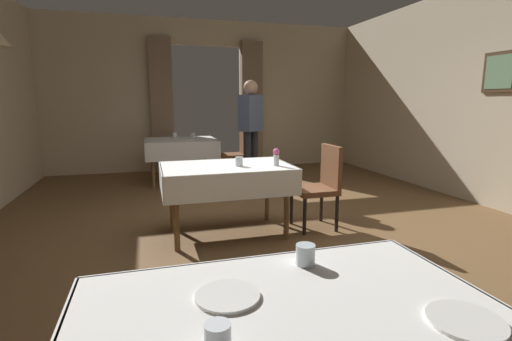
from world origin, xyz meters
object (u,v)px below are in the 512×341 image
dining_table_mid (226,174)px  glass_near_c (305,255)px  flower_vase_mid (276,156)px  glass_mid_b (239,161)px  glass_far_a (193,135)px  person_waiter_by_doorway (251,126)px  glass_near_b (218,339)px  glass_far_b (175,135)px  chair_mid_right (321,183)px  plate_far_c (188,140)px  plate_near_a (466,321)px  chair_far_right (237,151)px  plate_near_d (228,296)px  dining_table_far (181,145)px

dining_table_mid → glass_near_c: size_ratio=15.73×
dining_table_mid → flower_vase_mid: flower_vase_mid is taller
glass_mid_b → glass_far_a: 3.19m
glass_mid_b → person_waiter_by_doorway: 2.02m
glass_near_b → glass_far_b: glass_far_b is taller
chair_mid_right → plate_far_c: bearing=112.8°
glass_mid_b → glass_far_b: (-0.42, 3.20, 0.00)m
plate_near_a → glass_mid_b: glass_mid_b is taller
chair_far_right → glass_near_b: size_ratio=10.74×
chair_far_right → plate_near_a: bearing=-96.5°
chair_far_right → flower_vase_mid: 2.99m
glass_near_c → plate_near_d: (-0.36, -0.17, -0.04)m
dining_table_mid → chair_far_right: (0.78, 2.79, -0.14)m
plate_near_a → plate_far_c: 5.66m
plate_near_a → chair_far_right: bearing=83.5°
chair_mid_right → plate_near_d: chair_mid_right is taller
glass_mid_b → glass_far_b: 3.23m
dining_table_far → glass_near_b: glass_near_b is taller
dining_table_far → plate_far_c: bearing=-55.4°
chair_far_right → person_waiter_by_doorway: bearing=-90.7°
glass_near_b → flower_vase_mid: (1.12, 2.73, 0.05)m
glass_near_b → glass_mid_b: 2.91m
glass_near_c → plate_near_d: 0.40m
glass_near_c → plate_near_a: bearing=-59.5°
glass_near_b → chair_far_right: bearing=76.2°
flower_vase_mid → dining_table_mid: bearing=161.2°
plate_far_c → person_waiter_by_doorway: (0.87, -0.87, 0.27)m
plate_near_a → glass_near_b: bearing=174.7°
chair_mid_right → glass_near_c: 2.69m
dining_table_mid → plate_far_c: size_ratio=5.81×
glass_near_c → plate_far_c: glass_near_c is taller
plate_near_d → flower_vase_mid: flower_vase_mid is taller
dining_table_far → glass_far_a: 0.38m
glass_far_b → person_waiter_by_doorway: (1.07, -1.31, 0.22)m
dining_table_mid → glass_near_c: glass_near_c is taller
chair_mid_right → glass_mid_b: 0.98m
glass_near_b → person_waiter_by_doorway: size_ratio=0.05×
flower_vase_mid → plate_far_c: (-0.60, 2.86, -0.09)m
plate_near_a → glass_mid_b: bearing=90.2°
chair_far_right → plate_near_d: (-1.32, -5.41, 0.24)m
person_waiter_by_doorway → glass_mid_b: bearing=-108.8°
dining_table_mid → plate_near_d: 2.68m
chair_mid_right → plate_near_d: bearing=-122.1°
chair_mid_right → glass_far_b: 3.49m
plate_near_a → flower_vase_mid: (0.37, 2.80, 0.09)m
chair_far_right → plate_near_d: size_ratio=4.13×
dining_table_far → chair_mid_right: (1.28, -2.93, -0.13)m
plate_near_a → glass_near_c: (-0.30, 0.52, 0.04)m
dining_table_mid → flower_vase_mid: bearing=-18.8°
dining_table_far → person_waiter_by_doorway: size_ratio=0.71×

